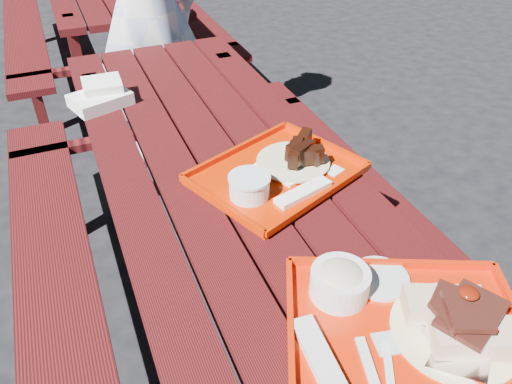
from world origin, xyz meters
TOP-DOWN VIEW (x-y plane):
  - ground at (0.00, 0.00)m, footprint 60.00×60.00m
  - picnic_table_near at (-0.00, 0.00)m, footprint 1.41×2.40m
  - near_tray at (0.14, -0.63)m, footprint 0.61×0.55m
  - far_tray at (0.12, -0.03)m, footprint 0.56×0.51m
  - white_cloth at (-0.29, 0.67)m, footprint 0.24×0.21m
  - person at (0.05, 1.41)m, footprint 0.69×0.52m

SIDE VIEW (x-z plane):
  - ground at x=0.00m, z-range 0.00..0.00m
  - picnic_table_near at x=0.00m, z-range 0.19..0.94m
  - far_tray at x=0.12m, z-range 0.73..0.81m
  - white_cloth at x=-0.29m, z-range 0.74..0.83m
  - near_tray at x=0.14m, z-range 0.71..0.87m
  - person at x=0.05m, z-range 0.00..1.71m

